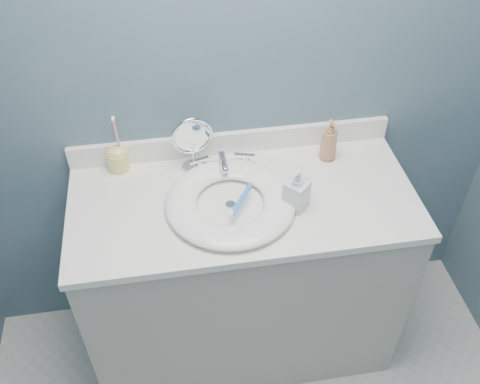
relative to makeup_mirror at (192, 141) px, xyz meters
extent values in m
cube|color=#49636D|center=(0.15, 0.08, 0.20)|extent=(2.20, 0.02, 2.40)
cube|color=#AEA89F|center=(0.15, -0.19, -0.58)|extent=(1.20, 0.55, 0.85)
cube|color=white|center=(0.15, -0.19, -0.14)|extent=(1.22, 0.57, 0.03)
cube|color=white|center=(0.15, 0.07, -0.08)|extent=(1.22, 0.02, 0.09)
cylinder|color=silver|center=(0.10, -0.22, -0.12)|extent=(0.04, 0.04, 0.01)
cube|color=silver|center=(0.10, -0.01, -0.12)|extent=(0.22, 0.05, 0.01)
cylinder|color=silver|center=(0.10, -0.01, -0.09)|extent=(0.03, 0.03, 0.06)
cylinder|color=silver|center=(0.10, -0.06, -0.06)|extent=(0.02, 0.09, 0.02)
sphere|color=silver|center=(0.10, -0.10, -0.06)|extent=(0.03, 0.03, 0.03)
cylinder|color=silver|center=(0.02, -0.01, -0.10)|extent=(0.02, 0.02, 0.03)
cube|color=silver|center=(0.02, -0.01, -0.08)|extent=(0.08, 0.03, 0.01)
cylinder|color=silver|center=(0.19, -0.01, -0.10)|extent=(0.02, 0.02, 0.03)
cube|color=silver|center=(0.19, -0.01, -0.08)|extent=(0.08, 0.03, 0.01)
cylinder|color=silver|center=(0.00, 0.00, -0.12)|extent=(0.09, 0.09, 0.01)
cylinder|color=silver|center=(0.00, 0.00, -0.06)|extent=(0.01, 0.01, 0.11)
torus|color=silver|center=(0.00, 0.00, 0.03)|extent=(0.15, 0.04, 0.15)
cylinder|color=white|center=(0.00, 0.00, 0.03)|extent=(0.13, 0.03, 0.13)
imported|color=#AD784E|center=(0.50, -0.02, -0.04)|extent=(0.07, 0.07, 0.17)
imported|color=silver|center=(0.32, -0.26, -0.04)|extent=(0.10, 0.10, 0.16)
cylinder|color=#ECD876|center=(-0.27, 0.04, -0.09)|extent=(0.08, 0.08, 0.08)
ellipsoid|color=#ECD876|center=(-0.27, 0.04, -0.05)|extent=(0.08, 0.07, 0.05)
cylinder|color=pink|center=(-0.26, 0.04, 0.02)|extent=(0.01, 0.03, 0.15)
cube|color=white|center=(-0.26, 0.03, 0.10)|extent=(0.01, 0.02, 0.01)
cube|color=#3A77CE|center=(0.14, -0.24, -0.08)|extent=(0.10, 0.14, 0.01)
cube|color=white|center=(0.09, -0.31, -0.07)|extent=(0.02, 0.03, 0.01)
camera|label=1|loc=(-0.08, -1.52, 1.17)|focal=40.00mm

